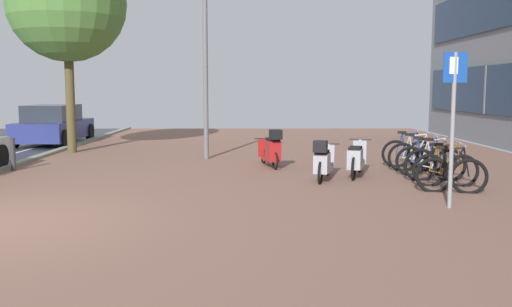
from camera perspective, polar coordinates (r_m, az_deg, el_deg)
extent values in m
cube|color=#7E594A|center=(8.53, 6.13, -7.26)|extent=(14.40, 40.00, 0.05)
cube|color=slate|center=(21.50, 22.43, 6.05)|extent=(0.10, 0.12, 1.70)
cube|color=slate|center=(24.48, 19.52, 6.18)|extent=(0.10, 0.12, 1.70)
torus|color=black|center=(11.47, 17.71, -2.16)|extent=(0.72, 0.23, 0.72)
torus|color=black|center=(11.55, 20.93, -2.23)|extent=(0.72, 0.23, 0.72)
cylinder|color=black|center=(11.48, 19.70, -0.93)|extent=(0.32, 0.11, 0.63)
cylinder|color=black|center=(11.46, 18.72, -1.03)|extent=(0.14, 0.07, 0.57)
cylinder|color=black|center=(11.44, 19.49, 0.48)|extent=(0.39, 0.12, 0.08)
cylinder|color=black|center=(11.49, 18.32, -2.30)|extent=(0.25, 0.08, 0.08)
cylinder|color=black|center=(11.45, 18.11, -0.89)|extent=(0.17, 0.06, 0.52)
cylinder|color=black|center=(11.51, 20.70, -0.83)|extent=(0.15, 0.06, 0.57)
cube|color=black|center=(11.42, 18.52, 0.58)|extent=(0.23, 0.14, 0.06)
cylinder|color=#ADADB2|center=(11.46, 20.48, 0.82)|extent=(0.13, 0.47, 0.02)
torus|color=black|center=(12.14, 17.28, -1.70)|extent=(0.71, 0.13, 0.71)
torus|color=black|center=(12.31, 20.28, -1.70)|extent=(0.71, 0.13, 0.71)
cylinder|color=brown|center=(12.20, 19.14, -0.51)|extent=(0.33, 0.06, 0.62)
cylinder|color=brown|center=(12.16, 18.23, -0.62)|extent=(0.14, 0.05, 0.57)
cylinder|color=brown|center=(12.16, 18.95, 0.80)|extent=(0.40, 0.07, 0.08)
cylinder|color=brown|center=(12.17, 17.86, -1.81)|extent=(0.26, 0.05, 0.08)
cylinder|color=brown|center=(12.12, 17.66, -0.50)|extent=(0.17, 0.04, 0.52)
cylinder|color=brown|center=(12.26, 20.07, -0.41)|extent=(0.15, 0.04, 0.57)
cube|color=black|center=(12.11, 18.04, 0.88)|extent=(0.23, 0.11, 0.06)
cylinder|color=#ADADB2|center=(12.21, 19.86, 1.13)|extent=(0.06, 0.48, 0.02)
torus|color=black|center=(12.79, 16.46, -1.17)|extent=(0.75, 0.08, 0.75)
torus|color=black|center=(13.00, 19.18, -1.15)|extent=(0.75, 0.08, 0.75)
cylinder|color=#ADAEB9|center=(12.88, 18.15, 0.03)|extent=(0.32, 0.04, 0.66)
cylinder|color=#ADAEB9|center=(12.82, 17.32, -0.08)|extent=(0.14, 0.04, 0.60)
cylinder|color=#ADAEB9|center=(12.83, 17.98, 1.34)|extent=(0.39, 0.04, 0.09)
cylinder|color=#ADAEB9|center=(12.83, 16.98, -1.28)|extent=(0.25, 0.03, 0.08)
cylinder|color=#ADAEB9|center=(12.78, 16.80, 0.03)|extent=(0.17, 0.03, 0.55)
cylinder|color=#ADAEB9|center=(12.94, 18.99, 0.14)|extent=(0.15, 0.03, 0.60)
cube|color=black|center=(12.77, 17.16, 1.41)|extent=(0.22, 0.09, 0.06)
cylinder|color=#ADADB2|center=(12.89, 18.81, 1.67)|extent=(0.02, 0.48, 0.02)
torus|color=black|center=(13.55, 15.54, -0.78)|extent=(0.71, 0.23, 0.71)
torus|color=black|center=(13.60, 18.36, -0.85)|extent=(0.71, 0.23, 0.71)
cylinder|color=navy|center=(13.55, 17.27, 0.25)|extent=(0.33, 0.11, 0.63)
cylinder|color=navy|center=(13.54, 16.42, 0.18)|extent=(0.15, 0.07, 0.57)
cylinder|color=navy|center=(13.52, 17.09, 1.45)|extent=(0.40, 0.13, 0.08)
cylinder|color=navy|center=(13.56, 16.08, -0.90)|extent=(0.26, 0.09, 0.08)
cylinder|color=navy|center=(13.53, 15.89, 0.29)|extent=(0.17, 0.06, 0.52)
cylinder|color=navy|center=(13.56, 18.15, 0.33)|extent=(0.15, 0.06, 0.57)
cube|color=black|center=(13.50, 16.24, 1.54)|extent=(0.23, 0.14, 0.06)
cylinder|color=#ADADB2|center=(13.53, 17.94, 1.74)|extent=(0.13, 0.47, 0.02)
torus|color=black|center=(14.21, 14.76, -0.39)|extent=(0.74, 0.18, 0.73)
torus|color=black|center=(14.30, 17.49, -0.43)|extent=(0.74, 0.18, 0.73)
cylinder|color=#B1B1B3|center=(14.23, 16.44, 0.64)|extent=(0.34, 0.09, 0.64)
cylinder|color=#B1B1B3|center=(14.21, 15.62, 0.56)|extent=(0.15, 0.06, 0.59)
cylinder|color=#B1B1B3|center=(14.20, 16.26, 1.81)|extent=(0.42, 0.10, 0.09)
cylinder|color=#B1B1B3|center=(14.23, 15.28, -0.50)|extent=(0.27, 0.07, 0.08)
cylinder|color=#B1B1B3|center=(14.19, 15.10, 0.67)|extent=(0.18, 0.05, 0.54)
cylinder|color=#B1B1B3|center=(14.26, 17.29, 0.73)|extent=(0.16, 0.05, 0.59)
cube|color=black|center=(14.17, 15.44, 1.89)|extent=(0.23, 0.12, 0.06)
cylinder|color=#ADADB2|center=(14.22, 17.09, 2.09)|extent=(0.10, 0.48, 0.02)
torus|color=black|center=(14.92, 14.10, -0.05)|extent=(0.73, 0.24, 0.73)
torus|color=black|center=(14.95, 16.49, -0.11)|extent=(0.73, 0.24, 0.73)
cylinder|color=navy|center=(14.90, 15.57, 0.92)|extent=(0.31, 0.11, 0.64)
cylinder|color=navy|center=(14.90, 14.84, 0.84)|extent=(0.14, 0.07, 0.58)
cylinder|color=navy|center=(14.88, 15.41, 2.02)|extent=(0.38, 0.12, 0.08)
cylinder|color=navy|center=(14.92, 14.55, -0.16)|extent=(0.24, 0.08, 0.08)
cylinder|color=navy|center=(14.89, 14.39, 0.95)|extent=(0.16, 0.06, 0.53)
cylinder|color=navy|center=(14.91, 16.31, 0.99)|extent=(0.15, 0.06, 0.58)
cube|color=black|center=(14.87, 14.69, 2.10)|extent=(0.23, 0.14, 0.06)
cylinder|color=#ADADB2|center=(14.88, 16.14, 2.29)|extent=(0.13, 0.47, 0.02)
torus|color=black|center=(12.54, 9.94, -1.56)|extent=(0.22, 0.55, 0.56)
torus|color=black|center=(13.77, 10.59, -0.84)|extent=(0.22, 0.55, 0.56)
cube|color=#A7ADB3|center=(13.16, 10.28, -1.29)|extent=(0.48, 0.76, 0.08)
cube|color=#A7ADB3|center=(12.73, 10.09, -0.56)|extent=(0.45, 0.62, 0.44)
cube|color=black|center=(12.71, 10.11, 0.55)|extent=(0.40, 0.56, 0.06)
cylinder|color=#A7ADB3|center=(13.72, 10.60, 0.29)|extent=(0.10, 0.14, 0.56)
cube|color=#A7ADB3|center=(13.65, 10.56, 0.15)|extent=(0.33, 0.17, 0.55)
cylinder|color=black|center=(13.67, 10.61, 1.43)|extent=(0.50, 0.18, 0.03)
torus|color=black|center=(11.95, 6.59, -1.99)|extent=(0.19, 0.51, 0.52)
torus|color=black|center=(13.19, 7.39, -1.19)|extent=(0.19, 0.51, 0.52)
cube|color=#AAA6B3|center=(12.57, 7.01, -1.67)|extent=(0.46, 0.75, 0.08)
cube|color=#AAA6B3|center=(12.15, 6.76, -0.97)|extent=(0.44, 0.61, 0.42)
cube|color=black|center=(12.12, 6.77, 0.15)|extent=(0.38, 0.56, 0.06)
cylinder|color=#AAA6B3|center=(13.13, 7.39, -0.09)|extent=(0.10, 0.13, 0.52)
cube|color=#AAA6B3|center=(13.06, 7.35, -0.23)|extent=(0.33, 0.16, 0.51)
cylinder|color=black|center=(13.08, 7.39, 1.01)|extent=(0.51, 0.17, 0.03)
cube|color=black|center=(11.83, 6.59, 0.73)|extent=(0.34, 0.34, 0.24)
torus|color=black|center=(13.99, 1.97, -0.77)|extent=(0.15, 0.47, 0.47)
torus|color=black|center=(15.15, 0.76, -0.19)|extent=(0.15, 0.47, 0.47)
cube|color=#AF1E1E|center=(14.57, 1.34, -0.55)|extent=(0.42, 0.72, 0.08)
cube|color=#AF1E1E|center=(14.17, 1.74, 0.29)|extent=(0.41, 0.59, 0.51)
cube|color=black|center=(14.14, 1.74, 1.44)|extent=(0.36, 0.53, 0.06)
cylinder|color=#AF1E1E|center=(15.10, 0.78, 0.67)|extent=(0.09, 0.13, 0.47)
cube|color=#AF1E1E|center=(15.03, 0.85, 0.56)|extent=(0.33, 0.15, 0.47)
cylinder|color=black|center=(15.05, 0.81, 1.54)|extent=(0.51, 0.14, 0.03)
cube|color=black|center=(13.87, 2.03, 1.96)|extent=(0.34, 0.34, 0.24)
cylinder|color=black|center=(15.45, -24.70, -0.31)|extent=(0.20, 0.62, 0.62)
cube|color=navy|center=(21.90, -19.90, 2.29)|extent=(1.77, 4.13, 0.66)
cube|color=#282D38|center=(21.72, -20.10, 3.91)|extent=(1.49, 2.31, 0.59)
cylinder|color=black|center=(23.65, -20.58, 2.09)|extent=(0.20, 0.62, 0.62)
cylinder|color=black|center=(23.12, -16.64, 2.15)|extent=(0.20, 0.62, 0.62)
cylinder|color=black|center=(20.78, -23.49, 1.39)|extent=(0.20, 0.62, 0.62)
cylinder|color=black|center=(20.18, -19.07, 1.44)|extent=(0.20, 0.62, 0.62)
cylinder|color=gray|center=(9.92, 19.43, 2.17)|extent=(0.07, 0.07, 2.62)
cube|color=#1647A8|center=(9.89, 19.69, 8.29)|extent=(0.40, 0.02, 0.50)
cube|color=white|center=(9.87, 19.56, 8.47)|extent=(0.14, 0.01, 0.28)
cylinder|color=slate|center=(16.05, -5.18, 8.42)|extent=(0.14, 0.14, 5.04)
cylinder|color=brown|center=(18.55, -18.45, 5.31)|extent=(0.28, 0.28, 3.38)
sphere|color=#50833B|center=(18.74, -18.79, 14.42)|extent=(3.65, 3.65, 3.65)
cylinder|color=#38383D|center=(14.98, -23.59, -0.08)|extent=(0.12, 0.12, 0.81)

